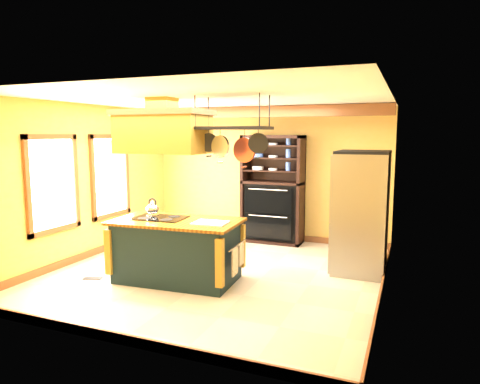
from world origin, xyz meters
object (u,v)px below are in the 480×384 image
Objects in this scene: kitchen_island at (177,250)px; pot_rack at (233,135)px; refrigerator at (360,214)px; hutch at (273,200)px; range_hood at (163,130)px.

pot_rack is (0.91, 0.00, 1.70)m from kitchen_island.
kitchen_island is 2.92m from refrigerator.
kitchen_island is at bearing -102.47° from hutch.
kitchen_island is at bearing 0.18° from range_hood.
kitchen_island is 1.78m from range_hood.
refrigerator is 2.28m from hutch.
pot_rack is at bearing -3.52° from kitchen_island.
hutch is at bearing 73.72° from range_hood.
hutch is (0.62, 2.79, 0.38)m from kitchen_island.
refrigerator is 0.87× the size of hutch.
pot_rack is 0.57× the size of refrigerator.
refrigerator is at bearing 43.19° from pot_rack.
hutch is (-0.29, 2.79, -1.32)m from pot_rack.
pot_rack reaches higher than kitchen_island.
refrigerator is at bearing -35.27° from hutch.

